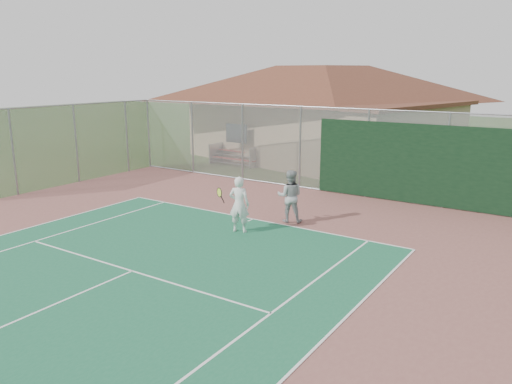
% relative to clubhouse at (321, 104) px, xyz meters
% --- Properties ---
extents(back_fence, '(20.08, 0.11, 3.53)m').
position_rel_clubhouse_xyz_m(back_fence, '(5.65, -7.13, -1.50)').
color(back_fence, gray).
rests_on(back_fence, ground).
extents(side_fence_left, '(0.08, 9.00, 3.50)m').
position_rel_clubhouse_xyz_m(side_fence_left, '(-6.45, -11.61, -1.42)').
color(side_fence_left, gray).
rests_on(side_fence_left, ground).
extents(clubhouse, '(16.30, 12.73, 6.24)m').
position_rel_clubhouse_xyz_m(clubhouse, '(0.00, 0.00, 0.00)').
color(clubhouse, tan).
rests_on(clubhouse, ground).
extents(bleachers, '(2.89, 1.82, 1.06)m').
position_rel_clubhouse_xyz_m(bleachers, '(-3.07, -3.79, -2.61)').
color(bleachers, '#B03228').
rests_on(bleachers, ground).
extents(player_white_front, '(1.07, 0.69, 1.77)m').
position_rel_clubhouse_xyz_m(player_white_front, '(3.95, -13.62, -2.28)').
color(player_white_front, white).
rests_on(player_white_front, ground).
extents(player_grey_back, '(1.05, 0.97, 1.75)m').
position_rel_clubhouse_xyz_m(player_grey_back, '(4.73, -11.80, -2.29)').
color(player_grey_back, '#9B9EA0').
rests_on(player_grey_back, ground).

